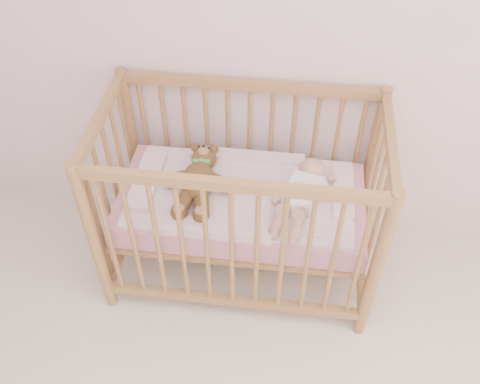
# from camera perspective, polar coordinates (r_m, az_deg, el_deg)

# --- Properties ---
(wall_back) EXTENTS (4.00, 0.02, 2.70)m
(wall_back) POSITION_cam_1_polar(r_m,az_deg,el_deg) (2.49, 6.33, 19.00)
(wall_back) COLOR white
(wall_back) RESTS_ON floor
(crib) EXTENTS (1.36, 0.76, 1.00)m
(crib) POSITION_cam_1_polar(r_m,az_deg,el_deg) (2.69, 0.14, -1.05)
(crib) COLOR #A77E46
(crib) RESTS_ON floor
(mattress) EXTENTS (1.22, 0.62, 0.13)m
(mattress) POSITION_cam_1_polar(r_m,az_deg,el_deg) (2.70, 0.13, -1.27)
(mattress) COLOR pink
(mattress) RESTS_ON crib
(blanket) EXTENTS (1.10, 0.58, 0.06)m
(blanket) POSITION_cam_1_polar(r_m,az_deg,el_deg) (2.65, 0.14, -0.15)
(blanket) COLOR pink
(blanket) RESTS_ON mattress
(baby) EXTENTS (0.40, 0.60, 0.13)m
(baby) POSITION_cam_1_polar(r_m,az_deg,el_deg) (2.57, 6.63, 0.11)
(baby) COLOR silver
(baby) RESTS_ON blanket
(teddy_bear) EXTENTS (0.36, 0.51, 0.14)m
(teddy_bear) POSITION_cam_1_polar(r_m,az_deg,el_deg) (2.60, -4.56, 1.28)
(teddy_bear) COLOR brown
(teddy_bear) RESTS_ON blanket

